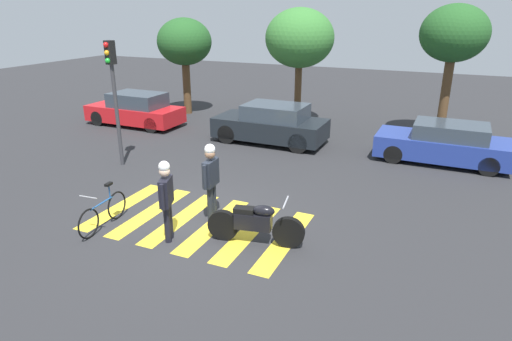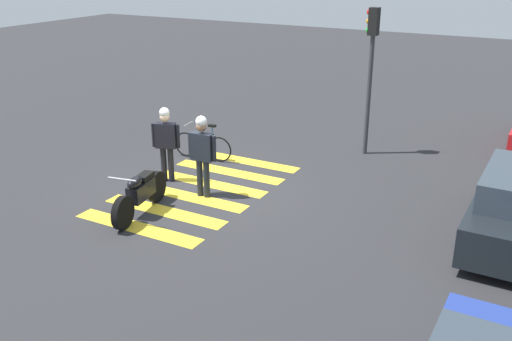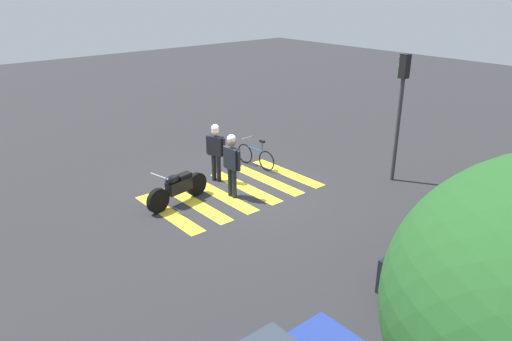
{
  "view_description": "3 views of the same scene",
  "coord_description": "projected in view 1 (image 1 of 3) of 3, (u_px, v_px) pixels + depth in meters",
  "views": [
    {
      "loc": [
        5.15,
        -8.12,
        4.85
      ],
      "look_at": [
        0.81,
        1.66,
        0.88
      ],
      "focal_mm": 30.9,
      "sensor_mm": 36.0,
      "label": 1
    },
    {
      "loc": [
        10.27,
        7.14,
        5.28
      ],
      "look_at": [
        0.44,
        1.77,
        0.97
      ],
      "focal_mm": 40.16,
      "sensor_mm": 36.0,
      "label": 2
    },
    {
      "loc": [
        7.99,
        10.4,
        5.87
      ],
      "look_at": [
        -0.22,
        0.81,
        0.86
      ],
      "focal_mm": 33.45,
      "sensor_mm": 36.0,
      "label": 3
    }
  ],
  "objects": [
    {
      "name": "police_motorcycle",
      "position": [
        255.0,
        223.0,
        9.5
      ],
      "size": [
        2.14,
        0.69,
        1.07
      ],
      "color": "black",
      "rests_on": "ground_plane"
    },
    {
      "name": "ground_plane",
      "position": [
        197.0,
        222.0,
        10.61
      ],
      "size": [
        60.0,
        60.0,
        0.0
      ],
      "primitive_type": "plane",
      "color": "#2B2B2D"
    },
    {
      "name": "officer_by_motorcycle",
      "position": [
        211.0,
        176.0,
        10.37
      ],
      "size": [
        0.25,
        0.71,
        1.91
      ],
      "color": "#1E232D",
      "rests_on": "ground_plane"
    },
    {
      "name": "leaning_bicycle",
      "position": [
        103.0,
        212.0,
        10.22
      ],
      "size": [
        0.46,
        1.72,
        1.01
      ],
      "color": "black",
      "rests_on": "ground_plane"
    },
    {
      "name": "car_black_suv",
      "position": [
        271.0,
        124.0,
        16.64
      ],
      "size": [
        4.21,
        1.89,
        1.48
      ],
      "color": "black",
      "rests_on": "ground_plane"
    },
    {
      "name": "car_red_convertible",
      "position": [
        136.0,
        110.0,
        19.11
      ],
      "size": [
        4.23,
        1.73,
        1.43
      ],
      "color": "black",
      "rests_on": "ground_plane"
    },
    {
      "name": "street_tree_near",
      "position": [
        184.0,
        43.0,
        20.41
      ],
      "size": [
        2.52,
        2.52,
        4.44
      ],
      "color": "brown",
      "rests_on": "ground_plane"
    },
    {
      "name": "street_tree_mid",
      "position": [
        300.0,
        39.0,
        18.16
      ],
      "size": [
        2.84,
        2.84,
        4.88
      ],
      "color": "brown",
      "rests_on": "ground_plane"
    },
    {
      "name": "traffic_light_pole",
      "position": [
        113.0,
        83.0,
        13.55
      ],
      "size": [
        0.26,
        0.34,
        3.93
      ],
      "color": "#38383D",
      "rests_on": "ground_plane"
    },
    {
      "name": "officer_on_foot",
      "position": [
        166.0,
        195.0,
        9.42
      ],
      "size": [
        0.36,
        0.65,
        1.85
      ],
      "color": "black",
      "rests_on": "ground_plane"
    },
    {
      "name": "car_blue_hatchback",
      "position": [
        444.0,
        144.0,
        14.5
      ],
      "size": [
        4.19,
        1.79,
        1.34
      ],
      "color": "black",
      "rests_on": "ground_plane"
    },
    {
      "name": "crosswalk_stripes",
      "position": [
        197.0,
        222.0,
        10.61
      ],
      "size": [
        4.95,
        2.99,
        0.01
      ],
      "color": "yellow",
      "rests_on": "ground_plane"
    },
    {
      "name": "street_tree_far",
      "position": [
        454.0,
        35.0,
        15.85
      ],
      "size": [
        2.41,
        2.41,
        5.01
      ],
      "color": "brown",
      "rests_on": "ground_plane"
    }
  ]
}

